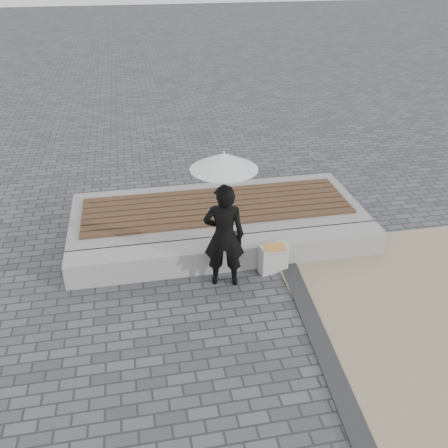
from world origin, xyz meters
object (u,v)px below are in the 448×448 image
Objects in this scene: seating_ledge at (231,253)px; parasol at (224,161)px; handbag at (228,241)px; woman at (224,236)px; canvas_tote at (273,258)px.

parasol is (-0.19, -0.45, 1.75)m from seating_ledge.
handbag is (-0.07, -0.17, 0.34)m from seating_ledge.
seating_ledge is 3.11× the size of woman.
parasol reaches higher than handbag.
parasol reaches higher than woman.
handbag is at bearing -114.02° from seating_ledge.
parasol is at bearing -168.89° from woman.
handbag is 0.76m from canvas_tote.
woman is 1.14m from parasol.
woman is 4.12× the size of handbag.
canvas_tote reaches higher than seating_ledge.
parasol is (0.00, 0.00, 1.14)m from woman.
parasol is 2.96× the size of handbag.
seating_ledge is at bearing 77.13° from handbag.
canvas_tote is (0.68, -0.14, -0.31)m from handbag.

